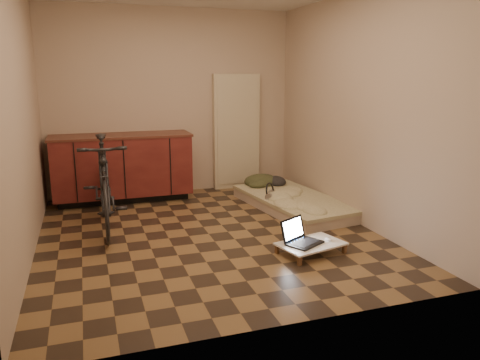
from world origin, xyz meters
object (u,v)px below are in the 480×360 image
object	(u,v)px
bicycle	(104,179)
lap_desk	(311,244)
laptop	(300,238)
futon	(294,202)

from	to	relation	value
bicycle	lap_desk	xyz separation A→B (m)	(1.84, -1.40, -0.48)
bicycle	laptop	bearing A→B (deg)	-36.55
bicycle	lap_desk	distance (m)	2.36
bicycle	laptop	world-z (taller)	bicycle
bicycle	lap_desk	world-z (taller)	bicycle
laptop	bicycle	bearing A→B (deg)	113.32
futon	laptop	bearing A→B (deg)	-120.77
bicycle	laptop	distance (m)	2.25
futon	laptop	distance (m)	1.54
futon	lap_desk	bearing A→B (deg)	-116.92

